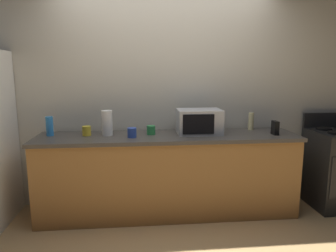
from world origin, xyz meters
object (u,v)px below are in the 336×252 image
at_px(paper_towel_roll, 107,123).
at_px(cordless_phone, 275,128).
at_px(bottle_hand_soap, 251,121).
at_px(mug_green, 151,130).
at_px(mug_yellow, 87,131).
at_px(microwave, 199,122).
at_px(mug_blue, 132,133).
at_px(bottle_spray_cleaner, 50,126).

height_order(paper_towel_roll, cordless_phone, paper_towel_roll).
height_order(bottle_hand_soap, mug_green, bottle_hand_soap).
relative_size(bottle_hand_soap, mug_yellow, 1.96).
xyz_separation_m(microwave, paper_towel_roll, (-1.01, 0.00, 0.00)).
bearing_deg(bottle_hand_soap, microwave, -166.31).
bearing_deg(paper_towel_roll, bottle_hand_soap, 5.42).
bearing_deg(mug_green, mug_yellow, 179.25).
xyz_separation_m(microwave, bottle_hand_soap, (0.66, 0.16, -0.03)).
bearing_deg(paper_towel_roll, mug_blue, -26.32).
bearing_deg(cordless_phone, mug_blue, -178.94).
bearing_deg(mug_blue, bottle_spray_cleaner, 168.97).
height_order(cordless_phone, mug_yellow, cordless_phone).
bearing_deg(mug_yellow, cordless_phone, -4.13).
xyz_separation_m(mug_green, mug_blue, (-0.21, -0.13, 0.00)).
xyz_separation_m(microwave, mug_green, (-0.53, 0.00, -0.09)).
xyz_separation_m(bottle_spray_cleaner, bottle_hand_soap, (2.28, 0.12, -0.00)).
bearing_deg(cordless_phone, mug_green, 175.48).
height_order(paper_towel_roll, mug_yellow, paper_towel_roll).
distance_m(bottle_hand_soap, mug_yellow, 1.89).
bearing_deg(mug_blue, mug_green, 32.43).
distance_m(microwave, paper_towel_roll, 1.01).
xyz_separation_m(bottle_hand_soap, mug_green, (-1.19, -0.16, -0.05)).
height_order(paper_towel_roll, bottle_hand_soap, paper_towel_roll).
distance_m(microwave, mug_blue, 0.76).
distance_m(cordless_phone, mug_green, 1.36).
bearing_deg(mug_green, mug_blue, -147.57).
distance_m(paper_towel_roll, cordless_phone, 1.83).
bearing_deg(paper_towel_roll, cordless_phone, -4.38).
distance_m(microwave, bottle_hand_soap, 0.68).
distance_m(paper_towel_roll, bottle_spray_cleaner, 0.61).
bearing_deg(bottle_hand_soap, mug_green, -172.39).
bearing_deg(microwave, cordless_phone, -9.54).
distance_m(cordless_phone, bottle_hand_soap, 0.34).
xyz_separation_m(cordless_phone, bottle_hand_soap, (-0.16, 0.30, 0.03)).
xyz_separation_m(mug_yellow, mug_blue, (0.49, -0.14, -0.00)).
relative_size(bottle_spray_cleaner, mug_yellow, 2.02).
height_order(mug_green, mug_blue, mug_blue).
xyz_separation_m(paper_towel_roll, mug_yellow, (-0.22, 0.01, -0.08)).
relative_size(mug_green, mug_yellow, 0.94).
bearing_deg(mug_blue, mug_yellow, 163.98).
bearing_deg(cordless_phone, mug_yellow, 177.21).
distance_m(bottle_spray_cleaner, mug_green, 1.09).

